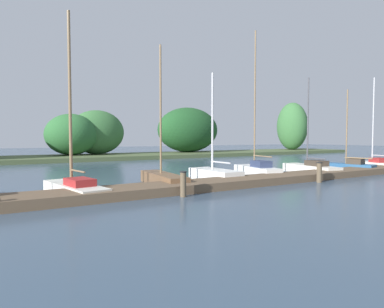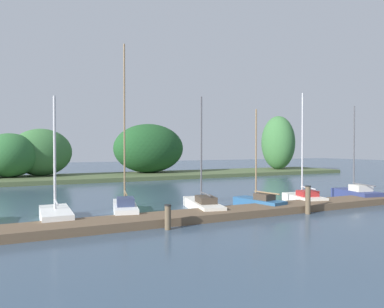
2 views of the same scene
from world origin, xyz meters
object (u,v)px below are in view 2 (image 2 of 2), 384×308
(sailboat_6, at_px, (258,202))
(sailboat_7, at_px, (303,197))
(sailboat_5, at_px, (202,204))
(mooring_piling_2, at_px, (168,217))
(sailboat_8, at_px, (355,193))
(sailboat_3, at_px, (55,214))
(sailboat_4, at_px, (125,206))
(mooring_piling_3, at_px, (308,200))

(sailboat_6, bearing_deg, sailboat_7, -97.12)
(sailboat_5, distance_m, mooring_piling_2, 4.42)
(sailboat_7, xyz_separation_m, sailboat_8, (4.05, -0.24, 0.03))
(sailboat_3, distance_m, sailboat_5, 7.06)
(sailboat_3, distance_m, sailboat_4, 3.16)
(sailboat_6, bearing_deg, mooring_piling_2, 100.17)
(sailboat_3, height_order, sailboat_7, sailboat_7)
(mooring_piling_2, bearing_deg, sailboat_4, 101.94)
(sailboat_5, bearing_deg, mooring_piling_2, 145.49)
(sailboat_6, distance_m, mooring_piling_2, 6.64)
(sailboat_7, relative_size, mooring_piling_3, 4.65)
(sailboat_3, height_order, mooring_piling_3, sailboat_3)
(sailboat_4, distance_m, mooring_piling_3, 8.92)
(sailboat_5, height_order, mooring_piling_2, sailboat_5)
(sailboat_8, xyz_separation_m, mooring_piling_2, (-13.65, -2.52, 0.12))
(sailboat_4, bearing_deg, mooring_piling_2, -156.58)
(sailboat_3, relative_size, sailboat_8, 0.94)
(sailboat_5, relative_size, mooring_piling_2, 5.95)
(sailboat_4, height_order, sailboat_5, sailboat_4)
(sailboat_8, relative_size, mooring_piling_3, 4.24)
(sailboat_5, bearing_deg, sailboat_8, -82.66)
(sailboat_6, height_order, sailboat_8, sailboat_8)
(sailboat_4, xyz_separation_m, sailboat_7, (10.37, -0.92, -0.06))
(sailboat_5, xyz_separation_m, mooring_piling_3, (4.25, -3.04, 0.36))
(mooring_piling_2, xyz_separation_m, mooring_piling_3, (7.38, 0.08, 0.20))
(sailboat_3, distance_m, mooring_piling_3, 11.80)
(sailboat_7, relative_size, mooring_piling_2, 6.51)
(sailboat_5, bearing_deg, sailboat_6, -91.35)
(sailboat_6, relative_size, mooring_piling_3, 3.83)
(sailboat_3, height_order, mooring_piling_2, sailboat_3)
(mooring_piling_3, bearing_deg, mooring_piling_2, -179.34)
(sailboat_6, distance_m, sailboat_7, 3.45)
(sailboat_4, height_order, sailboat_6, sailboat_4)
(sailboat_3, distance_m, sailboat_6, 10.13)
(sailboat_3, relative_size, sailboat_4, 0.67)
(sailboat_5, height_order, sailboat_8, sailboat_5)
(sailboat_7, bearing_deg, mooring_piling_3, 153.50)
(sailboat_5, xyz_separation_m, mooring_piling_2, (-3.13, -3.12, 0.16))
(sailboat_4, bearing_deg, sailboat_6, -88.31)
(sailboat_4, relative_size, sailboat_8, 1.40)
(sailboat_4, bearing_deg, mooring_piling_3, -102.29)
(sailboat_7, bearing_deg, sailboat_6, 107.79)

